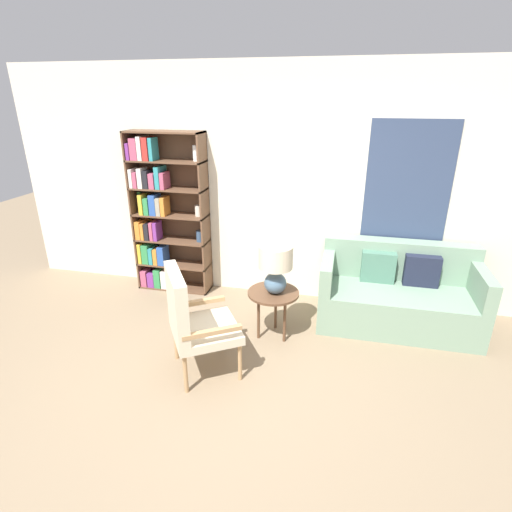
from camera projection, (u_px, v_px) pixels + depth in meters
The scene contains 7 objects.
ground_plane at pixel (215, 397), 3.32m from camera, with size 14.00×14.00×0.00m, color #847056.
wall_back at pixel (269, 186), 4.64m from camera, with size 6.40×0.08×2.70m.
bookshelf at pixel (162, 216), 4.89m from camera, with size 0.92×0.30×1.96m.
armchair at pixel (191, 317), 3.42m from camera, with size 0.78×0.78×1.00m.
couch at pixel (397, 295), 4.32m from camera, with size 1.64×0.82×0.86m.
side_table at pixel (273, 297), 4.01m from camera, with size 0.52×0.52×0.51m.
table_lamp at pixel (276, 265), 3.86m from camera, with size 0.33×0.33×0.50m.
Camera 1 is at (0.93, -2.49, 2.34)m, focal length 28.00 mm.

